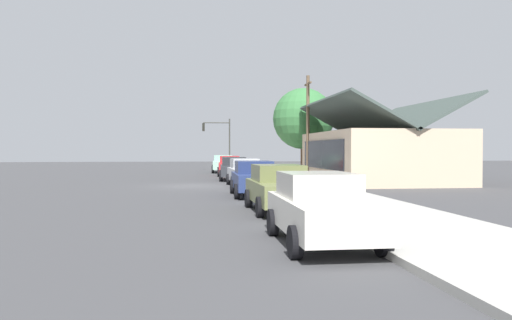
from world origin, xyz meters
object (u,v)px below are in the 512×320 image
object	(u,v)px
car_cherry	(230,166)
traffic_light_main	(219,136)
car_seafoam	(223,164)
car_navy	(254,178)
car_ivory	(321,208)
car_silver	(245,172)
fire_hydrant_red	(260,175)
car_olive	(280,188)
car_charcoal	(234,168)
utility_pole_wooden	(308,125)
shade_tree	(303,119)

from	to	relation	value
car_cherry	traffic_light_main	world-z (taller)	traffic_light_main
car_seafoam	car_navy	distance (m)	23.89
car_cherry	car_ivory	distance (m)	29.99
car_silver	fire_hydrant_red	distance (m)	3.48
car_cherry	car_olive	distance (m)	23.92
car_charcoal	car_navy	distance (m)	12.02
car_olive	utility_pole_wooden	size ratio (longest dim) A/B	0.61
car_ivory	fire_hydrant_red	world-z (taller)	car_ivory
shade_tree	fire_hydrant_red	bearing A→B (deg)	-28.92
car_cherry	shade_tree	size ratio (longest dim) A/B	0.68
car_olive	car_cherry	bearing A→B (deg)	178.86
car_charcoal	car_olive	world-z (taller)	same
car_silver	car_navy	world-z (taller)	same
car_charcoal	fire_hydrant_red	size ratio (longest dim) A/B	6.47
car_charcoal	car_ivory	world-z (taller)	same
car_olive	traffic_light_main	bearing A→B (deg)	179.47
car_ivory	utility_pole_wooden	size ratio (longest dim) A/B	0.58
car_navy	fire_hydrant_red	bearing A→B (deg)	171.38
car_cherry	car_navy	distance (m)	18.02
shade_tree	utility_pole_wooden	world-z (taller)	utility_pole_wooden
car_silver	traffic_light_main	xyz separation A→B (m)	(-21.54, -0.32, 2.68)
car_ivory	fire_hydrant_red	distance (m)	21.44
car_olive	car_ivory	xyz separation A→B (m)	(6.06, -0.14, -0.00)
car_seafoam	fire_hydrant_red	xyz separation A→B (m)	(14.48, 1.50, -0.32)
car_cherry	car_silver	xyz separation A→B (m)	(11.81, 0.00, -0.00)
utility_pole_wooden	car_silver	bearing A→B (deg)	-37.71
car_silver	car_olive	world-z (taller)	same
shade_tree	fire_hydrant_red	world-z (taller)	shade_tree
shade_tree	traffic_light_main	world-z (taller)	shade_tree
car_olive	utility_pole_wooden	world-z (taller)	utility_pole_wooden
car_seafoam	car_charcoal	distance (m)	11.87
car_cherry	car_seafoam	bearing A→B (deg)	-175.61
shade_tree	fire_hydrant_red	xyz separation A→B (m)	(8.62, -4.76, -4.16)
car_charcoal	car_silver	world-z (taller)	same
car_silver	car_olive	size ratio (longest dim) A/B	0.97
car_olive	shade_tree	bearing A→B (deg)	164.57
car_seafoam	car_ivory	distance (m)	35.86
car_olive	utility_pole_wooden	bearing A→B (deg)	163.14
car_ivory	car_navy	bearing A→B (deg)	-179.90
car_ivory	car_cherry	bearing A→B (deg)	179.68
car_charcoal	car_olive	size ratio (longest dim) A/B	1.01
car_cherry	fire_hydrant_red	distance (m)	8.72
car_ivory	utility_pole_wooden	bearing A→B (deg)	167.59
car_seafoam	shade_tree	distance (m)	9.39
car_olive	fire_hydrant_red	xyz separation A→B (m)	(-15.32, 1.44, -0.32)
car_ivory	utility_pole_wooden	distance (m)	25.88
car_navy	car_seafoam	bearing A→B (deg)	-179.33
car_silver	fire_hydrant_red	xyz separation A→B (m)	(-3.20, 1.34, -0.32)
car_charcoal	car_silver	xyz separation A→B (m)	(5.81, 0.15, -0.00)
car_silver	shade_tree	size ratio (longest dim) A/B	0.61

